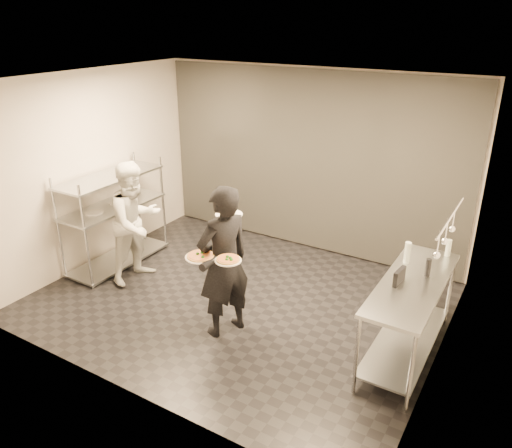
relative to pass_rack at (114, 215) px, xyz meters
The scene contains 13 objects.
room_shell 2.53m from the pass_rack, 28.77° to the left, with size 5.00×4.00×2.80m.
pass_rack is the anchor object (origin of this frame).
prep_counter 4.33m from the pass_rack, ahead, with size 0.60×1.80×0.92m.
utensil_rail 4.64m from the pass_rack, ahead, with size 0.07×1.20×0.31m.
waiter 2.47m from the pass_rack, 14.95° to the right, with size 0.66×0.43×1.82m, color black.
chef 0.65m from the pass_rack, 16.50° to the right, with size 0.83×0.65×1.71m, color silver.
pizza_plate_near 2.39m from the pass_rack, 20.81° to the right, with size 0.34×0.34×0.05m.
pizza_plate_far 2.74m from the pass_rack, 18.09° to the right, with size 0.29×0.29×0.05m.
salad_plate 2.41m from the pass_rack, ahead, with size 0.31×0.31×0.07m.
pos_monitor 4.22m from the pass_rack, ahead, with size 0.05×0.23×0.17m, color black.
bottle_green 4.18m from the pass_rack, ahead, with size 0.07×0.07×0.25m, color #95A295.
bottle_clear 4.58m from the pass_rack, 10.10° to the left, with size 0.06×0.06×0.20m, color #95A295.
bottle_dark 4.43m from the pass_rack, ahead, with size 0.06×0.06×0.20m, color black.
Camera 1 is at (3.11, -4.73, 3.50)m, focal length 35.00 mm.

